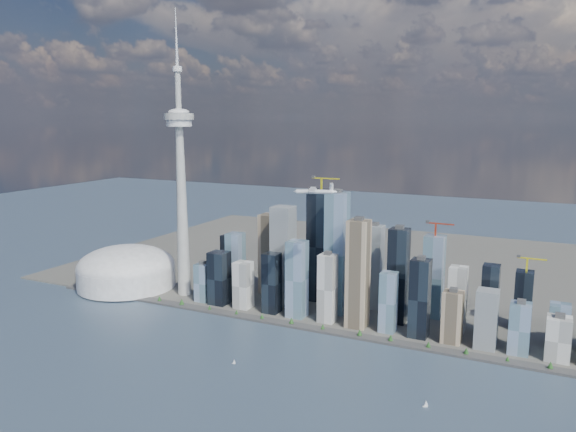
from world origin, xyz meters
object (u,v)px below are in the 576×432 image
at_px(dome_stadium, 126,269).
at_px(sailboat_east, 426,405).
at_px(needle_tower, 181,179).
at_px(sailboat_west, 234,362).
at_px(airplane, 315,191).

relative_size(dome_stadium, sailboat_east, 20.96).
xyz_separation_m(needle_tower, sailboat_west, (255.01, -232.36, -233.18)).
height_order(dome_stadium, sailboat_west, dome_stadium).
xyz_separation_m(sailboat_west, sailboat_east, (277.60, -3.57, 0.41)).
relative_size(needle_tower, dome_stadium, 2.75).
bearing_deg(dome_stadium, sailboat_west, -29.38).
height_order(needle_tower, dome_stadium, needle_tower).
distance_m(needle_tower, dome_stadium, 241.40).
distance_m(dome_stadium, airplane, 518.20).
bearing_deg(airplane, sailboat_east, -53.99).
bearing_deg(needle_tower, sailboat_east, -23.89).
height_order(needle_tower, airplane, needle_tower).
bearing_deg(sailboat_west, needle_tower, 135.12).
distance_m(dome_stadium, sailboat_east, 710.47).
xyz_separation_m(needle_tower, sailboat_east, (532.61, -235.93, -232.78)).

